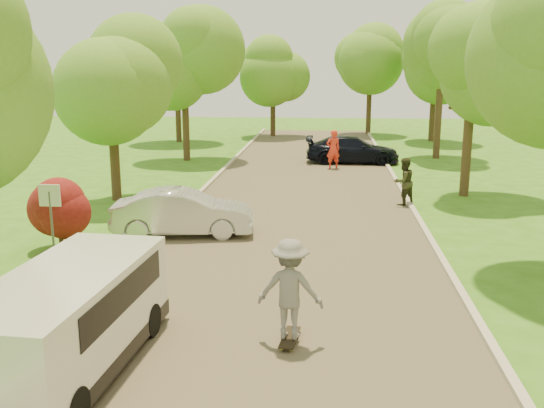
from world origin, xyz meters
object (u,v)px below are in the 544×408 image
(person_olive, at_px, (404,182))
(longboard, at_px, (290,338))
(skateboarder, at_px, (290,289))
(person_striped, at_px, (333,149))
(minivan, at_px, (69,320))
(street_sign, at_px, (51,209))
(dark_sedan, at_px, (352,150))
(silver_sedan, at_px, (183,213))

(person_olive, bearing_deg, longboard, 39.50)
(skateboarder, bearing_deg, longboard, -128.72)
(person_striped, bearing_deg, minivan, 57.46)
(street_sign, distance_m, longboard, 7.32)
(dark_sedan, relative_size, person_striped, 2.51)
(silver_sedan, height_order, person_olive, person_olive)
(silver_sedan, bearing_deg, street_sign, 136.54)
(person_olive, bearing_deg, street_sign, 5.85)
(minivan, distance_m, skateboarder, 3.83)
(dark_sedan, height_order, skateboarder, skateboarder)
(silver_sedan, distance_m, skateboarder, 7.96)
(silver_sedan, xyz_separation_m, person_striped, (4.57, 12.52, 0.27))
(street_sign, bearing_deg, dark_sedan, 65.61)
(minivan, height_order, skateboarder, skateboarder)
(minivan, bearing_deg, street_sign, 121.10)
(skateboarder, xyz_separation_m, person_olive, (3.42, 11.72, -0.18))
(minivan, bearing_deg, person_striped, 81.69)
(minivan, height_order, person_striped, person_striped)
(street_sign, distance_m, person_striped, 17.44)
(longboard, height_order, skateboarder, skateboarder)
(silver_sedan, distance_m, person_olive, 8.50)
(person_striped, bearing_deg, street_sign, 45.55)
(street_sign, bearing_deg, longboard, -30.56)
(street_sign, xyz_separation_m, longboard, (6.18, -3.65, -1.46))
(minivan, bearing_deg, silver_sedan, 94.43)
(person_olive, bearing_deg, skateboarder, 39.50)
(longboard, bearing_deg, person_striped, -86.35)
(longboard, xyz_separation_m, person_striped, (0.90, 19.57, 0.86))
(street_sign, xyz_separation_m, minivan, (2.60, -5.03, -0.64))
(street_sign, height_order, dark_sedan, street_sign)
(street_sign, height_order, person_olive, street_sign)
(longboard, bearing_deg, dark_sedan, -88.83)
(minivan, distance_m, dark_sedan, 23.54)
(dark_sedan, distance_m, person_striped, 2.21)
(street_sign, distance_m, minivan, 5.70)
(street_sign, xyz_separation_m, person_striped, (7.07, 15.93, -0.60))
(longboard, xyz_separation_m, person_olive, (3.42, 11.72, 0.77))
(street_sign, distance_m, person_olive, 12.56)
(silver_sedan, xyz_separation_m, skateboarder, (3.68, -7.05, 0.37))
(skateboarder, bearing_deg, person_olive, -100.01)
(minivan, height_order, dark_sedan, minivan)
(person_olive, bearing_deg, minivan, 27.68)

